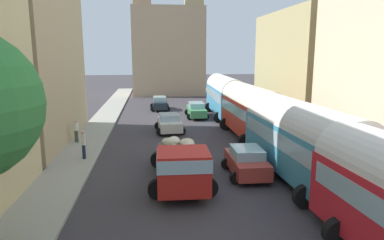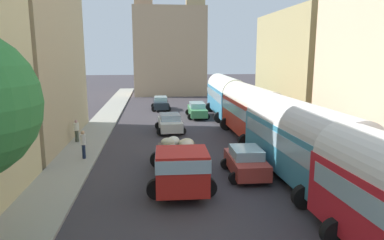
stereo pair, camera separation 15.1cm
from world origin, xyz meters
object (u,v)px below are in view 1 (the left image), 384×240
car_0 (170,123)px  pedestrian_2 (76,130)px  parked_bus_3 (225,94)px  pedestrian_1 (83,143)px  car_2 (247,162)px  car_3 (196,110)px  cargo_truck_0 (181,163)px  car_1 (160,103)px  parked_bus_1 (300,138)px  parked_bus_2 (250,109)px

car_0 → pedestrian_2: size_ratio=2.28×
parked_bus_3 → pedestrian_1: (-11.32, -13.45, -1.21)m
car_2 → pedestrian_2: size_ratio=2.15×
car_3 → pedestrian_1: bearing=-122.3°
cargo_truck_0 → car_1: 23.11m
cargo_truck_0 → pedestrian_1: size_ratio=3.95×
cargo_truck_0 → car_3: 18.30m
parked_bus_1 → car_0: parked_bus_1 is taller
parked_bus_3 → car_3: parked_bus_3 is taller
parked_bus_3 → pedestrian_2: bearing=-143.7°
parked_bus_1 → car_2: size_ratio=2.71×
parked_bus_3 → car_0: (-5.86, -6.31, -1.52)m
cargo_truck_0 → car_3: (3.07, 18.04, -0.41)m
car_1 → pedestrian_2: (-6.23, -14.27, 0.20)m
car_0 → car_1: size_ratio=1.01×
parked_bus_2 → cargo_truck_0: 10.91m
car_1 → car_2: bearing=-79.8°
cargo_truck_0 → car_0: size_ratio=1.87×
car_3 → pedestrian_2: bearing=-136.7°
parked_bus_2 → pedestrian_1: 12.22m
parked_bus_2 → parked_bus_3: 9.00m
parked_bus_3 → pedestrian_1: parked_bus_3 is taller
cargo_truck_0 → car_2: 3.70m
car_2 → pedestrian_1: size_ratio=1.99×
car_1 → pedestrian_1: size_ratio=2.08×
car_0 → car_3: bearing=64.2°
pedestrian_2 → car_3: bearing=43.3°
cargo_truck_0 → car_1: cargo_truck_0 is taller
car_1 → car_2: size_ratio=1.05×
parked_bus_2 → parked_bus_3: parked_bus_3 is taller
car_3 → pedestrian_2: size_ratio=2.58×
parked_bus_1 → pedestrian_2: parked_bus_1 is taller
parked_bus_3 → car_1: size_ratio=2.59×
parked_bus_1 → parked_bus_2: (0.00, 9.00, 0.01)m
car_1 → pedestrian_2: size_ratio=2.25×
cargo_truck_0 → pedestrian_2: (-6.69, 8.83, -0.21)m
car_1 → car_3: 6.17m
pedestrian_1 → parked_bus_3: bearing=49.9°
parked_bus_1 → pedestrian_1: size_ratio=5.39×
car_0 → pedestrian_1: pedestrian_1 is taller
parked_bus_1 → cargo_truck_0: size_ratio=1.37×
car_0 → pedestrian_2: pedestrian_2 is taller
pedestrian_1 → car_0: bearing=52.6°
parked_bus_2 → cargo_truck_0: parked_bus_2 is taller
parked_bus_3 → pedestrian_2: 15.70m
car_0 → car_3: size_ratio=0.88×
parked_bus_2 → car_2: bearing=-106.7°
parked_bus_2 → cargo_truck_0: (-5.92, -9.11, -1.05)m
parked_bus_1 → cargo_truck_0: bearing=-179.0°
car_2 → pedestrian_1: bearing=158.1°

